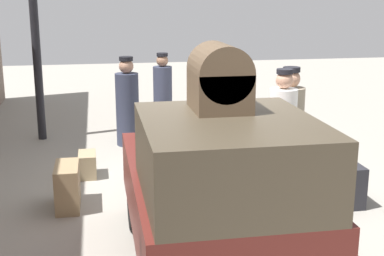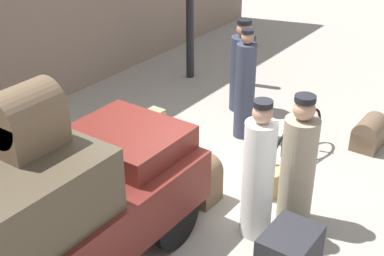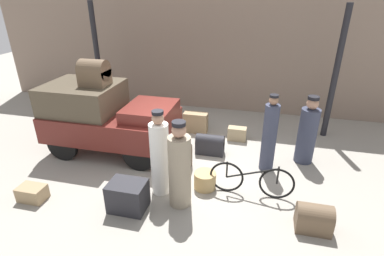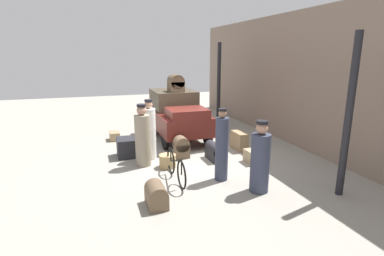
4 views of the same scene
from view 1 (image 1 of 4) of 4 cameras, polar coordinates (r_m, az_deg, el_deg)
name	(u,v)px [view 1 (image 1 of 4)]	position (r m, az deg, el deg)	size (l,w,h in m)	color
ground_plane	(208,194)	(7.77, 1.73, -7.10)	(30.00, 30.00, 0.00)	gray
canopy_pillar_right	(36,49)	(10.74, -16.28, 8.14)	(0.16, 0.16, 3.58)	black
truck	(214,182)	(5.45, 2.40, -5.83)	(3.23, 1.67, 1.75)	black
bicycle	(228,138)	(9.34, 3.89, -1.10)	(1.71, 0.04, 0.75)	black
wicker_basket	(242,165)	(8.50, 5.31, -3.94)	(0.47, 0.47, 0.36)	tan
porter_with_bicycle	(282,138)	(7.62, 9.57, -1.10)	(0.38, 0.38, 1.82)	white
porter_carrying_trunk	(127,106)	(10.14, -6.90, 2.38)	(0.44, 0.44, 1.68)	#33384C
porter_standing_middle	(289,131)	(8.17, 10.29, -0.31)	(0.43, 0.43, 1.77)	gray
porter_lifting_near_truck	(163,109)	(9.31, -3.12, 1.99)	(0.33, 0.33, 1.83)	#33384C
suitcase_black_upright	(337,183)	(7.66, 15.25, -5.65)	(0.70, 0.53, 0.58)	#232328
trunk_umber_medium	(87,165)	(8.62, -11.09, -3.85)	(0.51, 0.27, 0.38)	#9E8966
suitcase_small_leather	(67,186)	(7.42, -13.14, -6.09)	(0.70, 0.31, 0.59)	#937A56
trunk_wicker_pale	(150,169)	(8.06, -4.54, -4.33)	(0.72, 0.33, 0.52)	#232328
trunk_large_brown	(214,172)	(7.69, 2.34, -4.74)	(0.41, 0.44, 0.66)	brown
trunk_barrel_dark	(250,127)	(10.62, 6.24, 0.07)	(0.60, 0.41, 0.51)	brown
trunk_on_truck_roof	(219,79)	(5.01, 2.95, 5.22)	(0.65, 0.51, 0.62)	brown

